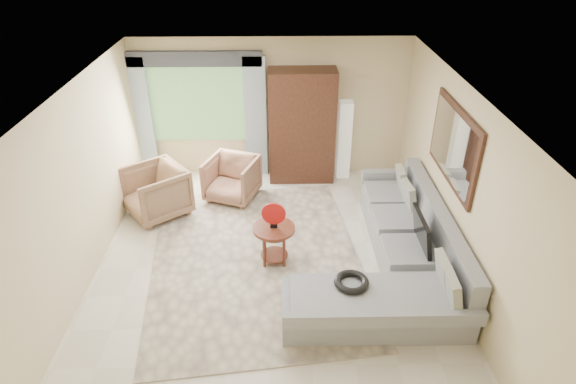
{
  "coord_description": "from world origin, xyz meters",
  "views": [
    {
      "loc": [
        0.14,
        -5.47,
        4.45
      ],
      "look_at": [
        0.25,
        0.35,
        1.05
      ],
      "focal_mm": 30.0,
      "sensor_mm": 36.0,
      "label": 1
    }
  ],
  "objects_px": {
    "tv_screen": "(422,231)",
    "armchair_right": "(232,179)",
    "sectional_sofa": "(399,258)",
    "armchair_left": "(156,192)",
    "potted_plant": "(167,171)",
    "armoire": "(302,127)",
    "floor_lamp": "(344,140)",
    "coffee_table": "(274,244)"
  },
  "relations": [
    {
      "from": "coffee_table",
      "to": "armchair_left",
      "type": "xyz_separation_m",
      "value": [
        -1.97,
        1.33,
        0.11
      ]
    },
    {
      "from": "armoire",
      "to": "sectional_sofa",
      "type": "bearing_deg",
      "value": -66.94
    },
    {
      "from": "sectional_sofa",
      "to": "armchair_right",
      "type": "xyz_separation_m",
      "value": [
        -2.49,
        2.15,
        0.1
      ]
    },
    {
      "from": "sectional_sofa",
      "to": "tv_screen",
      "type": "distance_m",
      "value": 0.51
    },
    {
      "from": "potted_plant",
      "to": "armoire",
      "type": "xyz_separation_m",
      "value": [
        2.53,
        0.18,
        0.8
      ]
    },
    {
      "from": "armchair_right",
      "to": "potted_plant",
      "type": "relative_size",
      "value": 1.7
    },
    {
      "from": "tv_screen",
      "to": "armchair_right",
      "type": "bearing_deg",
      "value": 142.12
    },
    {
      "from": "tv_screen",
      "to": "floor_lamp",
      "type": "bearing_deg",
      "value": 103.33
    },
    {
      "from": "coffee_table",
      "to": "floor_lamp",
      "type": "bearing_deg",
      "value": 63.81
    },
    {
      "from": "armchair_left",
      "to": "potted_plant",
      "type": "relative_size",
      "value": 1.89
    },
    {
      "from": "sectional_sofa",
      "to": "armchair_left",
      "type": "bearing_deg",
      "value": 156.13
    },
    {
      "from": "tv_screen",
      "to": "armchair_right",
      "type": "relative_size",
      "value": 0.88
    },
    {
      "from": "coffee_table",
      "to": "sectional_sofa",
      "type": "bearing_deg",
      "value": -10.04
    },
    {
      "from": "sectional_sofa",
      "to": "armchair_right",
      "type": "bearing_deg",
      "value": 139.21
    },
    {
      "from": "tv_screen",
      "to": "armchair_right",
      "type": "xyz_separation_m",
      "value": [
        -2.76,
        2.15,
        -0.34
      ]
    },
    {
      "from": "armoire",
      "to": "coffee_table",
      "type": "bearing_deg",
      "value": -101.0
    },
    {
      "from": "floor_lamp",
      "to": "tv_screen",
      "type": "bearing_deg",
      "value": -76.67
    },
    {
      "from": "armchair_right",
      "to": "potted_plant",
      "type": "distance_m",
      "value": 1.39
    },
    {
      "from": "floor_lamp",
      "to": "armchair_right",
      "type": "bearing_deg",
      "value": -158.62
    },
    {
      "from": "tv_screen",
      "to": "armoire",
      "type": "height_order",
      "value": "armoire"
    },
    {
      "from": "armoire",
      "to": "floor_lamp",
      "type": "bearing_deg",
      "value": 4.29
    },
    {
      "from": "sectional_sofa",
      "to": "armchair_left",
      "type": "xyz_separation_m",
      "value": [
        -3.71,
        1.64,
        0.14
      ]
    },
    {
      "from": "coffee_table",
      "to": "armoire",
      "type": "height_order",
      "value": "armoire"
    },
    {
      "from": "armchair_right",
      "to": "floor_lamp",
      "type": "xyz_separation_m",
      "value": [
        2.06,
        0.81,
        0.37
      ]
    },
    {
      "from": "sectional_sofa",
      "to": "armchair_right",
      "type": "distance_m",
      "value": 3.29
    },
    {
      "from": "sectional_sofa",
      "to": "potted_plant",
      "type": "xyz_separation_m",
      "value": [
        -3.76,
        2.71,
        -0.04
      ]
    },
    {
      "from": "coffee_table",
      "to": "potted_plant",
      "type": "relative_size",
      "value": 1.22
    },
    {
      "from": "coffee_table",
      "to": "armchair_left",
      "type": "height_order",
      "value": "armchair_left"
    },
    {
      "from": "armchair_left",
      "to": "armchair_right",
      "type": "distance_m",
      "value": 1.32
    },
    {
      "from": "tv_screen",
      "to": "armchair_left",
      "type": "relative_size",
      "value": 0.79
    },
    {
      "from": "armoire",
      "to": "potted_plant",
      "type": "bearing_deg",
      "value": -175.85
    },
    {
      "from": "armchair_left",
      "to": "armchair_right",
      "type": "height_order",
      "value": "armchair_left"
    },
    {
      "from": "armchair_left",
      "to": "floor_lamp",
      "type": "distance_m",
      "value": 3.55
    },
    {
      "from": "armchair_left",
      "to": "armoire",
      "type": "xyz_separation_m",
      "value": [
        2.48,
        1.26,
        0.62
      ]
    },
    {
      "from": "sectional_sofa",
      "to": "coffee_table",
      "type": "height_order",
      "value": "sectional_sofa"
    },
    {
      "from": "armchair_left",
      "to": "armchair_right",
      "type": "relative_size",
      "value": 1.11
    },
    {
      "from": "tv_screen",
      "to": "armchair_left",
      "type": "bearing_deg",
      "value": 157.61
    },
    {
      "from": "sectional_sofa",
      "to": "coffee_table",
      "type": "relative_size",
      "value": 5.74
    },
    {
      "from": "armchair_left",
      "to": "armchair_right",
      "type": "bearing_deg",
      "value": 74.92
    },
    {
      "from": "tv_screen",
      "to": "armoire",
      "type": "distance_m",
      "value": 3.28
    },
    {
      "from": "coffee_table",
      "to": "armchair_right",
      "type": "height_order",
      "value": "armchair_right"
    },
    {
      "from": "armchair_left",
      "to": "armoire",
      "type": "relative_size",
      "value": 0.45
    }
  ]
}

